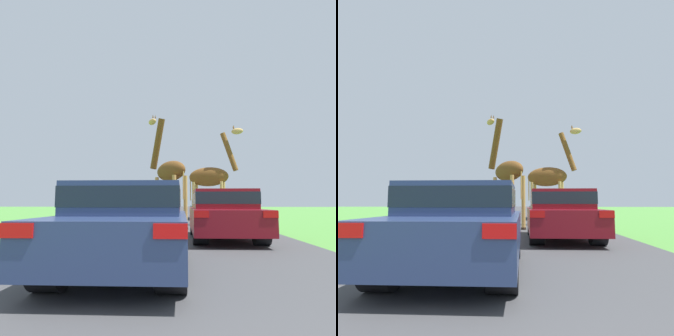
% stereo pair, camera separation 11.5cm
% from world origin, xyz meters
% --- Properties ---
extents(road, '(6.97, 120.00, 0.00)m').
position_xyz_m(road, '(0.00, 30.00, 0.00)').
color(road, '#424244').
rests_on(road, ground).
extents(giraffe_near_road, '(2.03, 2.49, 5.27)m').
position_xyz_m(giraffe_near_road, '(-0.51, 13.02, 2.47)').
color(giraffe_near_road, tan).
rests_on(giraffe_near_road, ground).
extents(giraffe_companion, '(2.70, 1.32, 4.82)m').
position_xyz_m(giraffe_companion, '(1.50, 14.83, 2.34)').
color(giraffe_companion, tan).
rests_on(giraffe_companion, ground).
extents(car_lead_maroon, '(1.89, 3.93, 1.40)m').
position_xyz_m(car_lead_maroon, '(-0.80, 5.09, 0.75)').
color(car_lead_maroon, navy).
rests_on(car_lead_maroon, ground).
extents(car_queue_right, '(1.88, 4.16, 1.34)m').
position_xyz_m(car_queue_right, '(1.61, 20.79, 0.72)').
color(car_queue_right, black).
rests_on(car_queue_right, ground).
extents(car_queue_left, '(1.96, 4.20, 1.48)m').
position_xyz_m(car_queue_left, '(1.34, 9.36, 0.78)').
color(car_queue_left, maroon).
rests_on(car_queue_left, ground).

